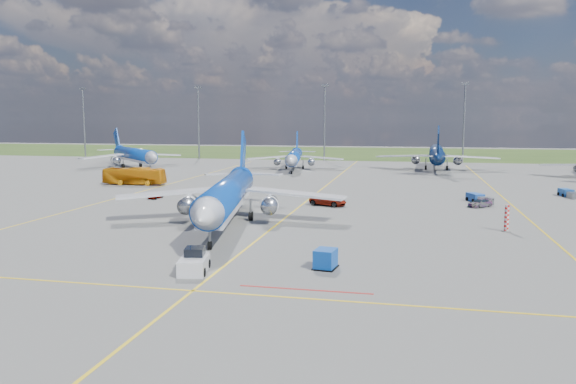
% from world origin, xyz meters
% --- Properties ---
extents(ground, '(400.00, 400.00, 0.00)m').
position_xyz_m(ground, '(0.00, 0.00, 0.00)').
color(ground, '#5A5A57').
rests_on(ground, ground).
extents(grass_strip, '(400.00, 80.00, 0.01)m').
position_xyz_m(grass_strip, '(0.00, 150.00, 0.00)').
color(grass_strip, '#2D4719').
rests_on(grass_strip, ground).
extents(taxiway_lines, '(60.25, 160.00, 0.02)m').
position_xyz_m(taxiway_lines, '(0.17, 27.70, 0.01)').
color(taxiway_lines, yellow).
rests_on(taxiway_lines, ground).
extents(floodlight_masts, '(202.20, 0.50, 22.70)m').
position_xyz_m(floodlight_masts, '(10.00, 110.00, 12.56)').
color(floodlight_masts, slate).
rests_on(floodlight_masts, ground).
extents(warning_post, '(0.50, 0.50, 3.00)m').
position_xyz_m(warning_post, '(26.00, 8.00, 1.50)').
color(warning_post, red).
rests_on(warning_post, ground).
extents(bg_jet_nw, '(46.08, 46.23, 9.70)m').
position_xyz_m(bg_jet_nw, '(-53.58, 74.20, 0.00)').
color(bg_jet_nw, '#0B3FA5').
rests_on(bg_jet_nw, ground).
extents(bg_jet_nnw, '(30.65, 37.44, 8.89)m').
position_xyz_m(bg_jet_nnw, '(-12.62, 77.92, 0.00)').
color(bg_jet_nnw, '#0B3FA5').
rests_on(bg_jet_nnw, ground).
extents(bg_jet_n, '(32.43, 41.84, 10.70)m').
position_xyz_m(bg_jet_n, '(21.77, 87.37, 0.00)').
color(bg_jet_n, '#081C45').
rests_on(bg_jet_n, ground).
extents(main_airliner, '(37.24, 44.81, 10.44)m').
position_xyz_m(main_airliner, '(-5.75, 5.58, 0.00)').
color(main_airliner, '#0B3FA5').
rests_on(main_airliner, ground).
extents(pushback_tug, '(2.92, 5.79, 1.92)m').
position_xyz_m(pushback_tug, '(-1.86, -15.04, 0.78)').
color(pushback_tug, silver).
rests_on(pushback_tug, ground).
extents(uld_container, '(1.91, 2.25, 1.63)m').
position_xyz_m(uld_container, '(8.56, -11.71, 0.82)').
color(uld_container, '#0C45A9').
rests_on(uld_container, ground).
extents(apron_bus, '(12.05, 3.40, 3.32)m').
position_xyz_m(apron_bus, '(-35.98, 40.24, 1.66)').
color(apron_bus, orange).
rests_on(apron_bus, ground).
extents(service_car_a, '(1.60, 3.46, 1.15)m').
position_xyz_m(service_car_a, '(-23.77, 23.86, 0.57)').
color(service_car_a, '#999999').
rests_on(service_car_a, ground).
extents(service_car_b, '(5.87, 4.03, 1.49)m').
position_xyz_m(service_car_b, '(3.87, 22.28, 0.75)').
color(service_car_b, '#999999').
rests_on(service_car_b, ground).
extents(service_car_c, '(4.07, 3.94, 1.17)m').
position_xyz_m(service_car_c, '(25.23, 25.72, 0.59)').
color(service_car_c, '#999999').
rests_on(service_car_c, ground).
extents(baggage_tug_w, '(3.58, 5.69, 1.25)m').
position_xyz_m(baggage_tug_w, '(25.54, 30.21, 0.58)').
color(baggage_tug_w, '#1C4CA9').
rests_on(baggage_tug_w, ground).
extents(baggage_tug_c, '(1.32, 4.42, 0.98)m').
position_xyz_m(baggage_tug_c, '(-17.56, 48.54, 0.46)').
color(baggage_tug_c, navy).
rests_on(baggage_tug_c, ground).
extents(baggage_tug_e, '(2.24, 5.47, 1.19)m').
position_xyz_m(baggage_tug_e, '(40.34, 39.51, 0.56)').
color(baggage_tug_e, '#194C98').
rests_on(baggage_tug_e, ground).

